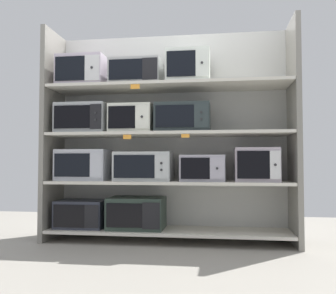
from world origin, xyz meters
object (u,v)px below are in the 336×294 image
at_px(microwave_9, 83,73).
at_px(microwave_2, 84,165).
at_px(microwave_7, 132,119).
at_px(microwave_8, 183,118).
at_px(microwave_11, 189,68).
at_px(microwave_10, 136,73).
at_px(microwave_0, 82,214).
at_px(microwave_3, 144,166).
at_px(microwave_1, 137,213).
at_px(microwave_4, 203,168).
at_px(microwave_5, 256,165).
at_px(microwave_6, 84,119).

bearing_deg(microwave_9, microwave_2, 0.42).
height_order(microwave_7, microwave_8, same).
xyz_separation_m(microwave_9, microwave_11, (1.12, 0.00, 0.01)).
bearing_deg(microwave_7, microwave_10, 0.04).
height_order(microwave_0, microwave_3, microwave_3).
bearing_deg(microwave_0, microwave_1, 0.03).
height_order(microwave_0, microwave_7, microwave_7).
distance_m(microwave_4, microwave_7, 0.89).
relative_size(microwave_1, microwave_8, 1.03).
relative_size(microwave_0, microwave_4, 1.13).
height_order(microwave_10, microwave_11, microwave_11).
distance_m(microwave_5, microwave_11, 1.19).
bearing_deg(microwave_5, microwave_1, 179.99).
xyz_separation_m(microwave_0, microwave_4, (1.26, 0.00, 0.48)).
height_order(microwave_5, microwave_7, microwave_7).
bearing_deg(microwave_7, microwave_3, -0.03).
bearing_deg(microwave_8, microwave_11, 0.01).
relative_size(microwave_1, microwave_3, 0.98).
distance_m(microwave_2, microwave_6, 0.49).
bearing_deg(microwave_7, microwave_5, -0.01).
relative_size(microwave_0, microwave_10, 0.95).
distance_m(microwave_2, microwave_3, 0.65).
bearing_deg(microwave_1, microwave_11, -0.01).
relative_size(microwave_2, microwave_9, 1.07).
bearing_deg(microwave_10, microwave_4, -0.01).
bearing_deg(microwave_6, microwave_9, 179.97).
height_order(microwave_8, microwave_10, microwave_10).
distance_m(microwave_4, microwave_11, 1.03).
bearing_deg(microwave_11, microwave_9, -180.00).
xyz_separation_m(microwave_3, microwave_8, (0.40, 0.00, 0.49)).
bearing_deg(microwave_10, microwave_9, -180.00).
distance_m(microwave_8, microwave_10, 0.68).
relative_size(microwave_5, microwave_9, 0.88).
relative_size(microwave_1, microwave_6, 1.07).
height_order(microwave_2, microwave_5, microwave_5).
xyz_separation_m(microwave_7, microwave_10, (0.04, 0.00, 0.48)).
height_order(microwave_4, microwave_5, microwave_5).
distance_m(microwave_1, microwave_10, 1.45).
distance_m(microwave_6, microwave_8, 1.05).
height_order(microwave_3, microwave_7, microwave_7).
height_order(microwave_1, microwave_10, microwave_10).
bearing_deg(microwave_10, microwave_8, 0.00).
distance_m(microwave_1, microwave_6, 1.13).
bearing_deg(microwave_0, microwave_5, -0.00).
relative_size(microwave_1, microwave_5, 1.29).
relative_size(microwave_7, microwave_10, 0.84).
distance_m(microwave_7, microwave_11, 0.78).
height_order(microwave_2, microwave_10, microwave_10).
xyz_separation_m(microwave_4, microwave_11, (-0.14, 0.00, 1.02)).
relative_size(microwave_8, microwave_10, 1.05).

